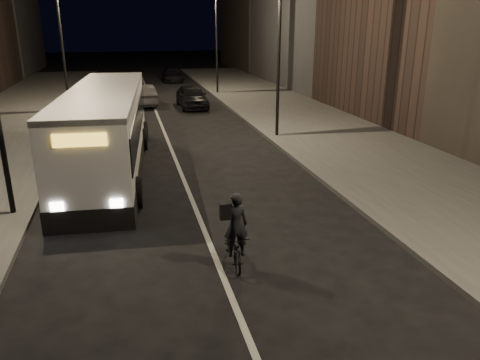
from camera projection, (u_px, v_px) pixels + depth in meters
ground at (215, 256)px, 12.16m from camera, size 180.00×180.00×0.00m
sidewalk_right at (314, 126)px, 26.93m from camera, size 7.00×70.00×0.16m
streetlight_right_mid at (274, 31)px, 22.68m from camera, size 1.20×0.44×8.12m
streetlight_right_far at (213, 27)px, 37.39m from camera, size 1.20×0.44×8.12m
streetlight_left_far at (65, 28)px, 29.47m from camera, size 1.20×0.44×8.12m
city_bus at (106, 127)px, 18.62m from camera, size 3.58×12.40×3.30m
cyclist_on_bicycle at (234, 241)px, 11.51m from camera, size 0.67×1.73×1.97m
car_near at (192, 96)px, 32.83m from camera, size 1.95×4.65×1.57m
car_mid at (141, 95)px, 33.66m from camera, size 2.10×4.71×1.50m
car_far at (172, 75)px, 47.38m from camera, size 1.89×4.63×1.34m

